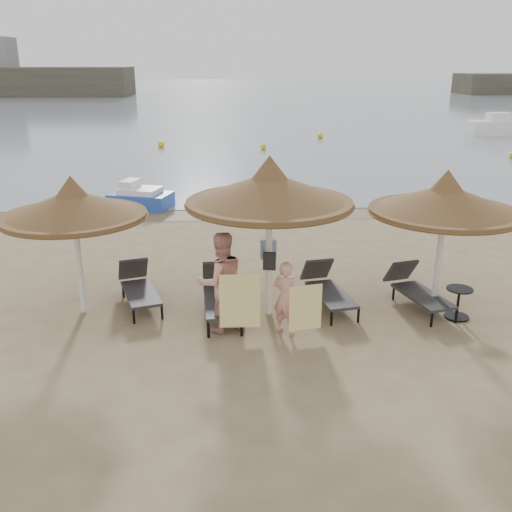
{
  "coord_description": "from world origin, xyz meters",
  "views": [
    {
      "loc": [
        -0.63,
        -9.48,
        5.01
      ],
      "look_at": [
        -0.13,
        1.2,
        1.31
      ],
      "focal_mm": 40.0,
      "sensor_mm": 36.0,
      "label": 1
    }
  ],
  "objects": [
    {
      "name": "lounger_far_right",
      "position": [
        3.31,
        1.61,
        0.38
      ],
      "size": [
        1.11,
        1.99,
        0.85
      ],
      "rotation": [
        0.0,
        0.0,
        0.27
      ],
      "color": "black",
      "rests_on": "ground"
    },
    {
      "name": "lounger_far_left",
      "position": [
        -2.64,
        2.03,
        0.38
      ],
      "size": [
        1.18,
        1.99,
        0.85
      ],
      "rotation": [
        0.0,
        0.0,
        0.32
      ],
      "color": "black",
      "rests_on": "ground"
    },
    {
      "name": "lounger_near_right",
      "position": [
        1.41,
        1.77,
        0.39
      ],
      "size": [
        1.01,
        2.01,
        0.86
      ],
      "rotation": [
        0.0,
        0.0,
        0.2
      ],
      "color": "black",
      "rests_on": "ground"
    },
    {
      "name": "buoy_mid",
      "position": [
        5.44,
        28.82,
        0.2
      ],
      "size": [
        0.4,
        0.4,
        0.4
      ],
      "primitive_type": "sphere",
      "color": "yellow",
      "rests_on": "ground"
    },
    {
      "name": "towel_right",
      "position": [
        0.74,
        0.19,
        0.62
      ],
      "size": [
        0.63,
        0.17,
        0.9
      ],
      "rotation": [
        0.0,
        0.0,
        0.23
      ],
      "color": "yellow",
      "rests_on": "ground"
    },
    {
      "name": "pedal_boat",
      "position": [
        -3.84,
        10.51,
        0.36
      ],
      "size": [
        2.37,
        1.8,
        0.98
      ],
      "rotation": [
        0.0,
        0.0,
        -0.29
      ],
      "color": "#284DB3",
      "rests_on": "ground"
    },
    {
      "name": "palapa_center",
      "position": [
        0.13,
        1.33,
        2.62
      ],
      "size": [
        3.32,
        3.32,
        3.29
      ],
      "rotation": [
        0.0,
        0.0,
        0.29
      ],
      "color": "white",
      "rests_on": "ground"
    },
    {
      "name": "palapa_left",
      "position": [
        -3.73,
        1.61,
        2.29
      ],
      "size": [
        2.9,
        2.9,
        2.88
      ],
      "rotation": [
        0.0,
        0.0,
        0.0
      ],
      "color": "white",
      "rests_on": "ground"
    },
    {
      "name": "towel_left",
      "position": [
        -0.48,
        0.29,
        0.74
      ],
      "size": [
        0.77,
        0.02,
        1.07
      ],
      "rotation": [
        0.0,
        0.0,
        -0.0
      ],
      "color": "yellow",
      "rests_on": "ground"
    },
    {
      "name": "far_shore",
      "position": [
        -25.1,
        77.82,
        2.91
      ],
      "size": [
        150.0,
        54.8,
        12.0
      ],
      "color": "brown",
      "rests_on": "ground"
    },
    {
      "name": "sea",
      "position": [
        0.0,
        80.0,
        0.01
      ],
      "size": [
        200.0,
        140.0,
        0.03
      ],
      "primitive_type": "cube",
      "color": "slate",
      "rests_on": "ground"
    },
    {
      "name": "person_right",
      "position": [
        0.39,
        0.44,
        0.84
      ],
      "size": [
        0.93,
        0.86,
        1.69
      ],
      "primitive_type": "imported",
      "rotation": [
        0.0,
        0.0,
        2.53
      ],
      "color": "#D99987",
      "rests_on": "ground"
    },
    {
      "name": "bag_dark",
      "position": [
        0.13,
        1.17,
        1.21
      ],
      "size": [
        0.26,
        0.13,
        0.36
      ],
      "rotation": [
        0.0,
        0.0,
        -0.18
      ],
      "color": "black",
      "rests_on": "ground"
    },
    {
      "name": "wet_sand_strip",
      "position": [
        0.0,
        9.4,
        0.0
      ],
      "size": [
        200.0,
        1.6,
        0.01
      ],
      "primitive_type": "cube",
      "color": "brown",
      "rests_on": "ground"
    },
    {
      "name": "side_table",
      "position": [
        3.97,
        0.95,
        0.3
      ],
      "size": [
        0.53,
        0.53,
        0.64
      ],
      "rotation": [
        0.0,
        0.0,
        -0.41
      ],
      "color": "black",
      "rests_on": "ground"
    },
    {
      "name": "palapa_right",
      "position": [
        3.61,
        1.31,
        2.38
      ],
      "size": [
        3.02,
        3.02,
        2.99
      ],
      "rotation": [
        0.0,
        0.0,
        -0.18
      ],
      "color": "white",
      "rests_on": "ground"
    },
    {
      "name": "buoy_right",
      "position": [
        14.45,
        20.35,
        0.18
      ],
      "size": [
        0.35,
        0.35,
        0.35
      ],
      "primitive_type": "sphere",
      "color": "yellow",
      "rests_on": "ground"
    },
    {
      "name": "person_left",
      "position": [
        -0.83,
        0.64,
        1.15
      ],
      "size": [
        1.23,
        1.0,
        2.3
      ],
      "primitive_type": "imported",
      "rotation": [
        0.0,
        0.0,
        3.47
      ],
      "color": "#D99987",
      "rests_on": "ground"
    },
    {
      "name": "buoy_left",
      "position": [
        -4.71,
        25.09,
        0.21
      ],
      "size": [
        0.41,
        0.41,
        0.41
      ],
      "primitive_type": "sphere",
      "color": "yellow",
      "rests_on": "ground"
    },
    {
      "name": "lounger_near_left",
      "position": [
        -0.85,
        1.44,
        0.42
      ],
      "size": [
        0.85,
        2.15,
        0.94
      ],
      "rotation": [
        0.0,
        0.0,
        0.07
      ],
      "color": "black",
      "rests_on": "ground"
    },
    {
      "name": "buoy_extra",
      "position": [
        1.34,
        23.97,
        0.17
      ],
      "size": [
        0.35,
        0.35,
        0.35
      ],
      "primitive_type": "sphere",
      "color": "yellow",
      "rests_on": "ground"
    },
    {
      "name": "ground",
      "position": [
        0.0,
        0.0,
        0.0
      ],
      "size": [
        160.0,
        160.0,
        0.0
      ],
      "primitive_type": "plane",
      "color": "#917C5B",
      "rests_on": "ground"
    },
    {
      "name": "bag_patterned",
      "position": [
        0.13,
        1.51,
        1.36
      ],
      "size": [
        0.33,
        0.12,
        0.41
      ],
      "rotation": [
        0.0,
        0.0,
        0.03
      ],
      "color": "silver",
      "rests_on": "ground"
    }
  ]
}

